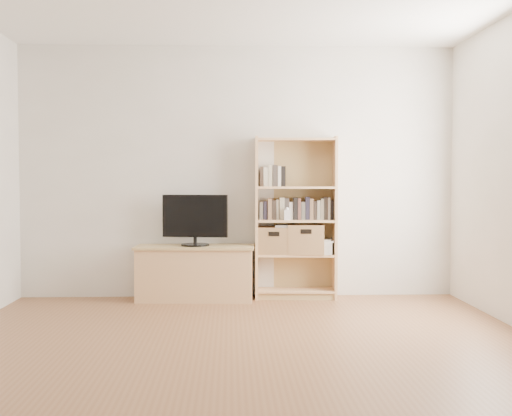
{
  "coord_description": "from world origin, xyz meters",
  "views": [
    {
      "loc": [
        -0.09,
        -4.18,
        1.21
      ],
      "look_at": [
        0.16,
        1.9,
        0.95
      ],
      "focal_mm": 45.0,
      "sensor_mm": 36.0,
      "label": 1
    }
  ],
  "objects": [
    {
      "name": "baby_monitor",
      "position": [
        0.49,
        2.27,
        0.86
      ],
      "size": [
        0.06,
        0.04,
        0.11
      ],
      "primitive_type": "cube",
      "rotation": [
        0.0,
        0.0,
        -0.12
      ],
      "color": "white",
      "rests_on": "bookshelf"
    },
    {
      "name": "floor",
      "position": [
        0.0,
        0.0,
        0.0
      ],
      "size": [
        4.5,
        5.0,
        0.01
      ],
      "primitive_type": "cube",
      "color": "brown",
      "rests_on": "ground"
    },
    {
      "name": "bookshelf",
      "position": [
        0.59,
        2.35,
        0.83
      ],
      "size": [
        0.84,
        0.34,
        1.66
      ],
      "primitive_type": "cube",
      "rotation": [
        0.0,
        0.0,
        -0.05
      ],
      "color": "tan",
      "rests_on": "floor"
    },
    {
      "name": "front_wall",
      "position": [
        0.0,
        -2.5,
        1.3
      ],
      "size": [
        4.5,
        0.02,
        2.6
      ],
      "primitive_type": "cube",
      "color": "beige",
      "rests_on": "floor"
    },
    {
      "name": "basket_left",
      "position": [
        0.37,
        2.36,
        0.6
      ],
      "size": [
        0.36,
        0.3,
        0.27
      ],
      "primitive_type": "cube",
      "rotation": [
        0.0,
        0.0,
        -0.09
      ],
      "color": "#8A603E",
      "rests_on": "bookshelf"
    },
    {
      "name": "books_row_mid",
      "position": [
        0.59,
        2.37,
        0.92
      ],
      "size": [
        0.82,
        0.22,
        0.22
      ],
      "primitive_type": "cube",
      "rotation": [
        0.0,
        0.0,
        -0.08
      ],
      "color": "#524E47",
      "rests_on": "bookshelf"
    },
    {
      "name": "books_row_upper",
      "position": [
        0.41,
        2.38,
        1.25
      ],
      "size": [
        0.39,
        0.17,
        0.2
      ],
      "primitive_type": "cube",
      "rotation": [
        0.0,
        0.0,
        -0.08
      ],
      "color": "#524E47",
      "rests_on": "bookshelf"
    },
    {
      "name": "laptop",
      "position": [
        0.54,
        2.34,
        0.75
      ],
      "size": [
        0.34,
        0.27,
        0.02
      ],
      "primitive_type": "cube",
      "rotation": [
        0.0,
        0.0,
        -0.22
      ],
      "color": "white",
      "rests_on": "basket_left"
    },
    {
      "name": "basket_right",
      "position": [
        0.69,
        2.34,
        0.61
      ],
      "size": [
        0.39,
        0.33,
        0.3
      ],
      "primitive_type": "cube",
      "rotation": [
        0.0,
        0.0,
        -0.09
      ],
      "color": "#8A603E",
      "rests_on": "bookshelf"
    },
    {
      "name": "magazine_stack",
      "position": [
        0.87,
        2.33,
        0.52
      ],
      "size": [
        0.25,
        0.31,
        0.13
      ],
      "primitive_type": "cube",
      "rotation": [
        0.0,
        0.0,
        -0.23
      ],
      "color": "beige",
      "rests_on": "bookshelf"
    },
    {
      "name": "tv_stand",
      "position": [
        -0.44,
        2.28,
        0.26
      ],
      "size": [
        1.18,
        0.51,
        0.53
      ],
      "primitive_type": "cube",
      "rotation": [
        0.0,
        0.0,
        -0.07
      ],
      "color": "tan",
      "rests_on": "floor"
    },
    {
      "name": "television",
      "position": [
        -0.44,
        2.28,
        0.81
      ],
      "size": [
        0.66,
        0.16,
        0.52
      ],
      "primitive_type": "cube",
      "rotation": [
        0.0,
        0.0,
        -0.17
      ],
      "color": "black",
      "rests_on": "tv_stand"
    },
    {
      "name": "back_wall",
      "position": [
        0.0,
        2.5,
        1.3
      ],
      "size": [
        4.5,
        0.02,
        2.6
      ],
      "primitive_type": "cube",
      "color": "beige",
      "rests_on": "floor"
    }
  ]
}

